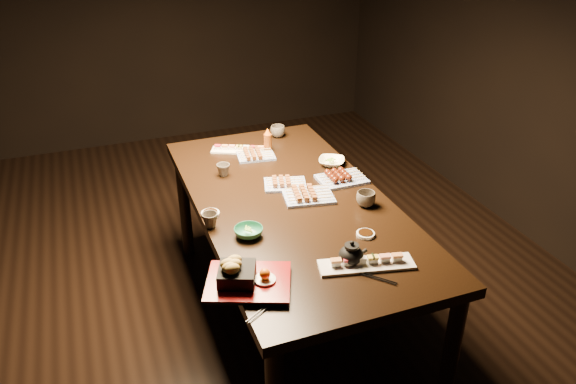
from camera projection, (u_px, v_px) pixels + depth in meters
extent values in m
plane|color=black|center=(240.00, 292.00, 3.29)|extent=(5.00, 5.00, 0.00)
cube|color=black|center=(291.00, 263.00, 2.91)|extent=(1.32, 1.97, 0.75)
imported|color=#2A805D|center=(249.00, 232.00, 2.44)|extent=(0.17, 0.17, 0.04)
imported|color=#FBF3CD|center=(332.00, 162.00, 3.07)|extent=(0.19, 0.19, 0.03)
imported|color=#4F463C|center=(210.00, 220.00, 2.50)|extent=(0.10, 0.10, 0.07)
imported|color=#4F463C|center=(366.00, 199.00, 2.67)|extent=(0.10, 0.10, 0.07)
imported|color=#4F463C|center=(223.00, 170.00, 2.95)|extent=(0.10, 0.10, 0.07)
imported|color=#4F463C|center=(278.00, 131.00, 3.41)|extent=(0.09, 0.09, 0.07)
cylinder|color=brown|center=(268.00, 140.00, 3.21)|extent=(0.05, 0.05, 0.14)
cylinder|color=white|center=(210.00, 214.00, 2.60)|extent=(0.10, 0.10, 0.02)
cylinder|color=white|center=(337.00, 175.00, 2.95)|extent=(0.10, 0.10, 0.01)
cylinder|color=white|center=(365.00, 234.00, 2.45)|extent=(0.11, 0.11, 0.01)
cylinder|color=white|center=(241.00, 152.00, 3.22)|extent=(0.10, 0.10, 0.01)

